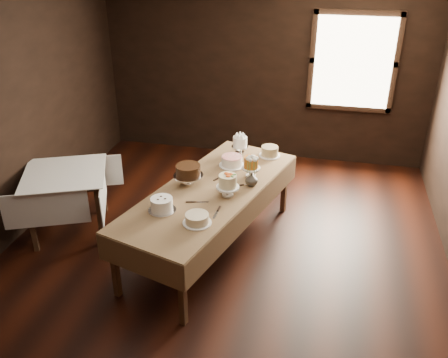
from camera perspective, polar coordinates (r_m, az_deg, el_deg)
floor at (r=5.50m, az=-0.46°, el=-9.76°), size 5.00×6.00×0.01m
wall_back at (r=7.57m, az=4.77°, el=12.71°), size 5.00×0.02×2.80m
window at (r=7.40m, az=15.03°, el=13.15°), size 1.10×0.05×1.30m
display_table at (r=5.33m, az=-1.62°, el=-1.72°), size 1.68×2.71×0.79m
side_table at (r=5.98m, az=-18.27°, el=-0.10°), size 1.22×1.22×0.79m
cake_meringue at (r=6.11m, az=1.89°, el=3.99°), size 0.24×0.24×0.23m
cake_speckled at (r=6.07m, az=5.43°, el=3.25°), size 0.28×0.28×0.13m
cake_lattice at (r=5.79m, az=0.94°, el=2.07°), size 0.31×0.31×0.12m
cake_caramel at (r=5.52m, az=3.20°, el=1.32°), size 0.22×0.22×0.25m
cake_chocolate at (r=5.37m, az=-4.24°, el=0.45°), size 0.37×0.37×0.24m
cake_flowers at (r=5.12m, az=0.44°, el=-0.88°), size 0.25×0.25×0.26m
cake_swirl at (r=4.90m, az=-7.36°, el=-3.06°), size 0.32×0.32×0.14m
cake_cream at (r=4.68m, az=-3.21°, el=-4.76°), size 0.31×0.31×0.10m
cake_server_a at (r=5.05m, az=-2.68°, el=-2.74°), size 0.24×0.08×0.01m
cake_server_b at (r=4.83m, az=-1.01°, el=-4.24°), size 0.04×0.24×0.01m
cake_server_c at (r=5.57m, az=-0.01°, el=0.37°), size 0.15×0.22×0.01m
cake_server_d at (r=5.40m, az=3.10°, el=-0.57°), size 0.22×0.14×0.01m
flower_vase at (r=5.35m, az=3.27°, el=-0.03°), size 0.15×0.15×0.15m
flower_bouquet at (r=5.26m, az=3.33°, el=1.84°), size 0.14×0.14×0.20m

